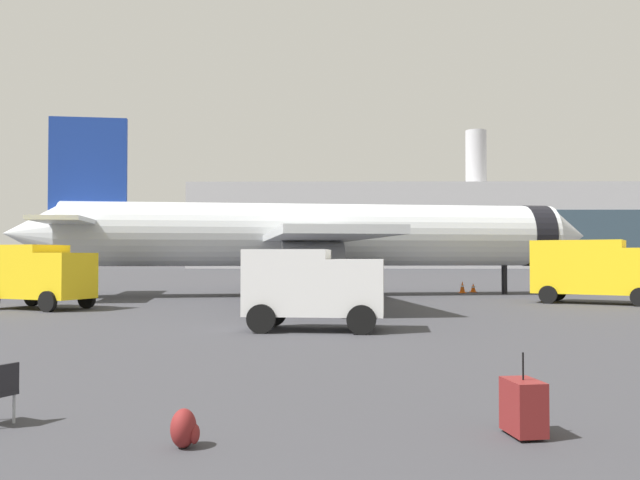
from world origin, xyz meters
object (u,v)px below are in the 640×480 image
safety_cone_near (473,288)px  safety_cone_mid (462,287)px  cargo_van (313,285)px  airplane_at_gate (313,235)px  fuel_truck (594,268)px  safety_cone_far (310,289)px  service_truck (39,273)px  traveller_backpack (185,429)px  rolling_suitcase (523,407)px

safety_cone_near → safety_cone_mid: bearing=-135.6°
cargo_van → safety_cone_mid: (9.36, 22.09, -1.06)m
airplane_at_gate → cargo_van: 19.37m
fuel_truck → safety_cone_near: 11.32m
safety_cone_far → service_truck: bearing=-132.3°
safety_cone_far → safety_cone_near: bearing=5.8°
cargo_van → safety_cone_near: cargo_van is taller
fuel_truck → traveller_backpack: 29.86m
safety_cone_far → traveller_backpack: safety_cone_far is taller
safety_cone_far → cargo_van: bearing=-88.5°
safety_cone_near → safety_cone_mid: 1.26m
traveller_backpack → fuel_truck: bearing=59.0°
service_truck → safety_cone_far: size_ratio=8.84×
rolling_suitcase → traveller_backpack: bearing=-172.9°
safety_cone_near → traveller_backpack: 37.95m
traveller_backpack → airplane_at_gate: bearing=88.1°
airplane_at_gate → safety_cone_far: 4.28m
cargo_van → safety_cone_mid: bearing=67.0°
safety_cone_mid → rolling_suitcase: size_ratio=0.71×
safety_cone_near → traveller_backpack: size_ratio=1.27×
service_truck → cargo_van: service_truck is taller
airplane_at_gate → fuel_truck: size_ratio=5.57×
rolling_suitcase → fuel_truck: bearing=66.2°
service_truck → safety_cone_far: (12.00, 13.18, -1.31)m
safety_cone_mid → rolling_suitcase: bearing=-100.4°
fuel_truck → safety_cone_far: bearing=147.0°
safety_cone_near → safety_cone_far: safety_cone_near is taller
cargo_van → rolling_suitcase: bearing=-76.7°
cargo_van → fuel_truck: bearing=41.5°
safety_cone_mid → rolling_suitcase: 35.29m
safety_cone_mid → fuel_truck: bearing=-64.4°
fuel_truck → safety_cone_near: fuel_truck is taller
safety_cone_mid → traveller_backpack: size_ratio=1.63×
cargo_van → safety_cone_far: cargo_van is taller
airplane_at_gate → cargo_van: (0.30, -19.25, -2.21)m
airplane_at_gate → fuel_truck: bearing=-25.6°
fuel_truck → traveller_backpack: bearing=-121.0°
safety_cone_near → fuel_truck: bearing=-70.5°
safety_cone_far → traveller_backpack: bearing=-91.3°
service_truck → cargo_van: 15.28m
fuel_truck → rolling_suitcase: bearing=-113.8°
airplane_at_gate → safety_cone_mid: (9.66, 2.85, -3.27)m
fuel_truck → safety_cone_mid: (-4.65, 9.70, -1.39)m
fuel_truck → safety_cone_far: 17.45m
service_truck → rolling_suitcase: size_ratio=4.80×
airplane_at_gate → fuel_truck: (14.32, -6.85, -1.88)m
airplane_at_gate → service_truck: size_ratio=6.77×
fuel_truck → safety_cone_near: bearing=109.5°
safety_cone_near → safety_cone_far: bearing=-174.2°
safety_cone_near → traveller_backpack: safety_cone_near is taller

